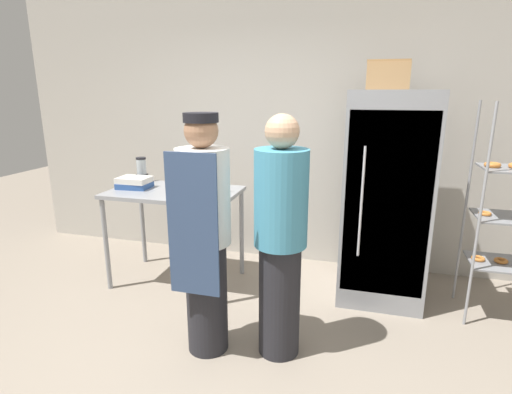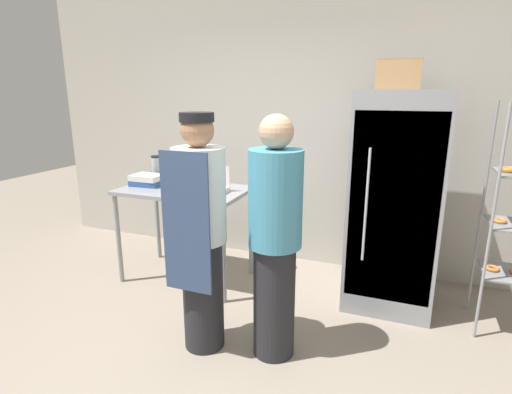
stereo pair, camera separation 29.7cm
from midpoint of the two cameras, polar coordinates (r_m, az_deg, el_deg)
name	(u,v)px [view 2 (the right image)]	position (r m, az deg, el deg)	size (l,w,h in m)	color
ground_plane	(224,386)	(2.81, -1.32, -25.51)	(14.00, 14.00, 0.00)	gray
back_wall	(312,125)	(4.25, 10.06, 10.12)	(6.40, 0.12, 2.97)	#B7B2A8
refrigerator	(394,203)	(3.59, 21.45, -0.77)	(0.71, 0.72, 1.83)	gray
prep_counter	(185,199)	(3.86, -8.01, -0.28)	(1.20, 0.72, 0.92)	gray
donut_box	(213,187)	(3.64, -3.92, 1.34)	(0.27, 0.19, 0.24)	silver
blender_pitcher	(157,169)	(4.29, -12.13, 3.96)	(0.12, 0.12, 0.25)	black
binder_stack	(147,180)	(4.03, -13.24, 2.36)	(0.31, 0.24, 0.11)	#2D5193
cardboard_storage_box	(399,75)	(3.57, 22.10, 15.87)	(0.34, 0.27, 0.24)	#A87F51
person_baker	(201,232)	(2.75, -4.88, -5.12)	(0.36, 0.38, 1.69)	#232328
person_customer	(275,239)	(2.68, 5.90, -6.11)	(0.36, 0.36, 1.69)	#232328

